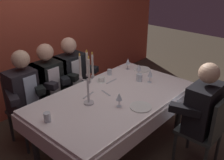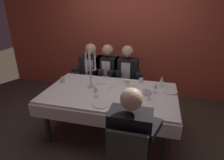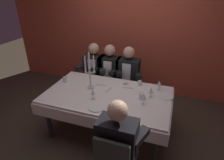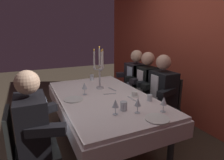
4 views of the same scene
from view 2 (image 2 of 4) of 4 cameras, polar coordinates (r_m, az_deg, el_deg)
ground_plane at (r=3.15m, az=-0.59°, el=-15.71°), size 12.00×12.00×0.00m
back_wall at (r=4.14m, az=5.42°, el=14.17°), size 6.00×0.12×2.70m
dining_table at (r=2.80m, az=-0.64°, el=-5.69°), size 1.94×1.14×0.74m
candelabra at (r=2.80m, az=-6.58°, el=3.02°), size 0.15×0.17×0.61m
dinner_plate_0 at (r=2.86m, az=17.03°, el=-3.30°), size 0.24×0.24×0.01m
dinner_plate_1 at (r=2.42m, az=-3.27°, el=-7.28°), size 0.23×0.23×0.01m
wine_glass_0 at (r=2.97m, az=14.96°, el=0.20°), size 0.07×0.07×0.16m
wine_glass_1 at (r=2.53m, az=11.41°, el=-3.53°), size 0.07×0.07×0.16m
wine_glass_2 at (r=2.56m, az=-5.01°, el=-2.76°), size 0.07×0.07×0.16m
wine_glass_3 at (r=2.73m, az=13.03°, el=-1.66°), size 0.07×0.07×0.16m
water_tumbler_0 at (r=3.06m, az=8.86°, el=-0.16°), size 0.06×0.06×0.08m
water_tumbler_1 at (r=3.13m, az=-14.67°, el=0.02°), size 0.07×0.07×0.09m
water_tumbler_2 at (r=2.67m, az=10.27°, el=-3.55°), size 0.08×0.08×0.10m
coffee_cup_0 at (r=3.03m, az=4.35°, el=-0.44°), size 0.13×0.12×0.06m
knife_0 at (r=2.99m, az=-3.17°, el=-1.26°), size 0.19×0.05×0.01m
fork_1 at (r=2.84m, az=-0.49°, el=-2.53°), size 0.06×0.17×0.01m
knife_2 at (r=2.94m, az=5.71°, el=-1.74°), size 0.19×0.02×0.01m
seated_diner_0 at (r=3.70m, az=-6.19°, el=3.33°), size 0.63×0.48×1.24m
seated_diner_1 at (r=3.61m, az=-1.26°, el=2.92°), size 0.63×0.48×1.24m
seated_diner_2 at (r=3.53m, az=4.51°, el=2.41°), size 0.63×0.48×1.24m
seated_diner_3 at (r=1.94m, az=5.39°, el=-16.31°), size 0.63×0.48×1.24m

